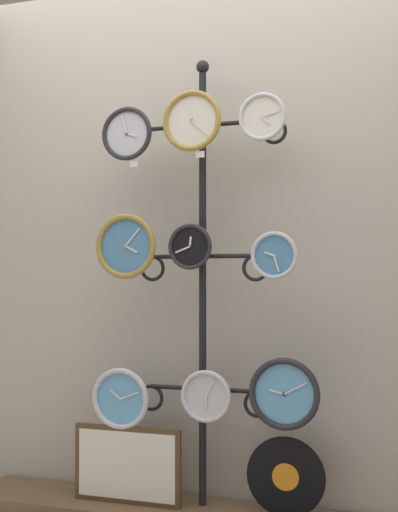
{
  "coord_description": "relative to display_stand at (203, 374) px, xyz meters",
  "views": [
    {
      "loc": [
        1.03,
        -2.6,
        1.06
      ],
      "look_at": [
        0.0,
        0.36,
        1.16
      ],
      "focal_mm": 50.0,
      "sensor_mm": 36.0,
      "label": 1
    }
  ],
  "objects": [
    {
      "name": "picture_frame",
      "position": [
        -0.32,
        -0.1,
        -0.41
      ],
      "size": [
        0.51,
        0.02,
        0.34
      ],
      "color": "#4C381E",
      "rests_on": "low_shelf"
    },
    {
      "name": "clock_bottom_center",
      "position": [
        0.05,
        -0.1,
        -0.08
      ],
      "size": [
        0.23,
        0.04,
        0.23
      ],
      "color": "silver"
    },
    {
      "name": "clock_bottom_right",
      "position": [
        0.39,
        -0.09,
        -0.05
      ],
      "size": [
        0.3,
        0.04,
        0.3
      ],
      "color": "#60A8DB"
    },
    {
      "name": "clock_middle_right",
      "position": [
        0.35,
        -0.1,
        0.52
      ],
      "size": [
        0.2,
        0.04,
        0.2
      ],
      "color": "#4C84B2"
    },
    {
      "name": "clock_top_right",
      "position": [
        0.3,
        -0.08,
        1.11
      ],
      "size": [
        0.21,
        0.04,
        0.21
      ],
      "color": "silver"
    },
    {
      "name": "clock_bottom_left",
      "position": [
        -0.36,
        -0.09,
        -0.12
      ],
      "size": [
        0.28,
        0.04,
        0.28
      ],
      "color": "#60A8DB"
    },
    {
      "name": "clock_middle_center",
      "position": [
        -0.03,
        -0.08,
        0.56
      ],
      "size": [
        0.2,
        0.04,
        0.2
      ],
      "color": "black"
    },
    {
      "name": "display_stand",
      "position": [
        0.0,
        0.0,
        0.0
      ],
      "size": [
        0.77,
        0.4,
        2.05
      ],
      "color": "black",
      "rests_on": "ground_plane"
    },
    {
      "name": "clock_top_left",
      "position": [
        -0.32,
        -0.1,
        1.08
      ],
      "size": [
        0.24,
        0.04,
        0.24
      ],
      "color": "silver"
    },
    {
      "name": "vinyl_record",
      "position": [
        0.38,
        -0.04,
        -0.41
      ],
      "size": [
        0.34,
        0.01,
        0.34
      ],
      "color": "black",
      "rests_on": "low_shelf"
    },
    {
      "name": "clock_middle_left",
      "position": [
        -0.33,
        -0.11,
        0.57
      ],
      "size": [
        0.29,
        0.04,
        0.29
      ],
      "color": "#4C84B2"
    },
    {
      "name": "shop_wall",
      "position": [
        0.0,
        0.16,
        0.76
      ],
      "size": [
        4.4,
        0.04,
        2.8
      ],
      "color": "#BCB2A3",
      "rests_on": "ground_plane"
    },
    {
      "name": "price_tag_upper",
      "position": [
        -0.29,
        -0.11,
        0.94
      ],
      "size": [
        0.04,
        0.0,
        0.03
      ],
      "color": "white"
    },
    {
      "name": "clock_top_center",
      "position": [
        -0.01,
        -0.1,
        1.11
      ],
      "size": [
        0.27,
        0.04,
        0.27
      ],
      "color": "silver"
    },
    {
      "name": "price_tag_mid",
      "position": [
        0.02,
        -0.11,
        0.96
      ],
      "size": [
        0.04,
        0.0,
        0.03
      ],
      "color": "white"
    }
  ]
}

